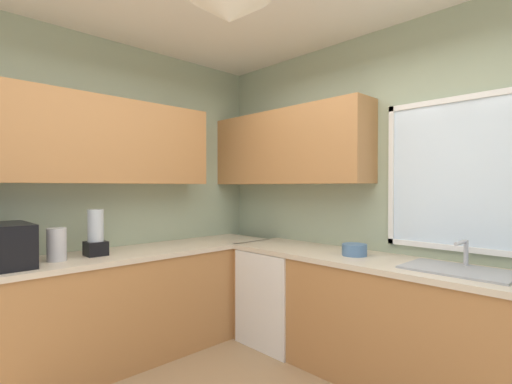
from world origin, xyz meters
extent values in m
cube|color=#9EAD8E|center=(0.00, 1.73, 1.36)|extent=(3.83, 0.06, 2.71)
cube|color=#9EAD8E|center=(-1.88, 0.00, 1.36)|extent=(0.06, 3.51, 2.71)
cube|color=silver|center=(0.60, 1.69, 1.51)|extent=(1.13, 0.02, 1.02)
cube|color=white|center=(0.60, 1.68, 2.04)|extent=(1.21, 0.04, 0.04)
cube|color=white|center=(0.60, 1.68, 0.99)|extent=(1.21, 0.04, 0.04)
cube|color=white|center=(0.02, 1.68, 1.51)|extent=(0.04, 0.04, 1.10)
cube|color=#AD7542|center=(-1.69, -0.20, 1.80)|extent=(0.32, 2.37, 0.70)
cube|color=#AD7542|center=(-0.98, 1.54, 1.80)|extent=(1.74, 0.32, 0.70)
cone|color=silver|center=(0.00, 0.00, 2.29)|extent=(0.44, 0.44, 0.14)
cube|color=#AD7542|center=(-1.54, 0.00, 0.42)|extent=(0.62, 3.09, 0.85)
cube|color=beige|center=(-1.54, 0.00, 0.87)|extent=(0.65, 3.12, 0.04)
cube|color=#AD7542|center=(0.21, 1.39, 0.42)|extent=(2.89, 0.62, 0.85)
cube|color=beige|center=(0.21, 1.39, 0.87)|extent=(2.92, 0.65, 0.04)
cube|color=white|center=(-0.88, 1.36, 0.42)|extent=(0.60, 0.60, 0.84)
cylinder|color=#B7B7BC|center=(-1.52, -0.35, 1.01)|extent=(0.13, 0.13, 0.24)
cube|color=#9EA0A5|center=(0.60, 1.39, 0.89)|extent=(0.63, 0.40, 0.02)
cylinder|color=#B7B7BC|center=(0.60, 1.55, 0.98)|extent=(0.03, 0.03, 0.18)
cylinder|color=#B7B7BC|center=(0.60, 1.45, 1.06)|extent=(0.02, 0.20, 0.02)
cylinder|color=#4C7099|center=(-0.14, 1.39, 0.93)|extent=(0.19, 0.19, 0.09)
cube|color=black|center=(-1.54, -0.07, 0.94)|extent=(0.15, 0.15, 0.11)
cylinder|color=#B2BCC6|center=(-1.54, -0.07, 1.12)|extent=(0.12, 0.12, 0.25)
camera|label=1|loc=(1.40, -1.16, 1.42)|focal=26.01mm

